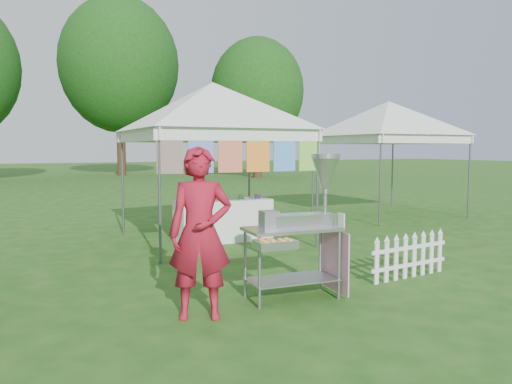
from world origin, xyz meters
TOP-DOWN VIEW (x-y plane):
  - ground at (0.00, 0.00)m, footprint 120.00×120.00m
  - canopy_main at (0.00, 3.49)m, footprint 4.24×4.24m
  - canopy_right at (5.50, 5.00)m, footprint 4.24×4.24m
  - tree_mid at (3.00, 28.00)m, footprint 7.60×7.60m
  - tree_right at (10.00, 22.00)m, footprint 5.60×5.60m
  - donut_cart at (-0.32, -0.36)m, footprint 1.28×0.79m
  - vendor at (-1.69, -0.51)m, footprint 0.76×0.64m
  - picket_fence at (1.43, -0.23)m, footprint 1.43×0.18m
  - display_table at (0.18, 3.44)m, footprint 1.80×0.70m

SIDE VIEW (x-z plane):
  - ground at x=0.00m, z-range 0.00..0.00m
  - picket_fence at x=1.43m, z-range 0.01..0.57m
  - display_table at x=0.18m, z-range 0.00..0.79m
  - vendor at x=-1.69m, z-range 0.00..1.79m
  - donut_cart at x=-0.32m, z-range 0.15..1.85m
  - canopy_main at x=0.00m, z-range 1.26..4.71m
  - canopy_right at x=5.50m, z-range 1.27..4.72m
  - tree_right at x=10.00m, z-range 0.97..9.39m
  - tree_mid at x=3.00m, z-range 1.38..12.90m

